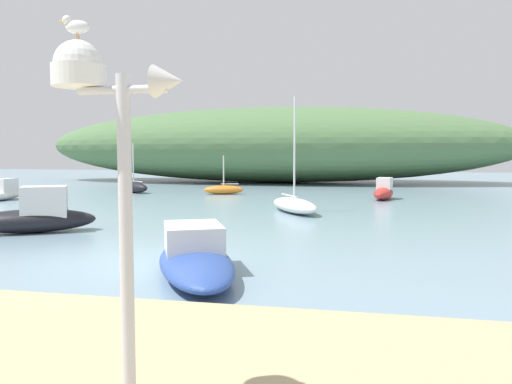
{
  "coord_description": "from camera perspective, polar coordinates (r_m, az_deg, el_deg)",
  "views": [
    {
      "loc": [
        4.83,
        -10.51,
        2.46
      ],
      "look_at": [
        1.14,
        7.68,
        1.02
      ],
      "focal_mm": 34.36,
      "sensor_mm": 36.0,
      "label": 1
    }
  ],
  "objects": [
    {
      "name": "sailboat_mid_channel",
      "position": [
        32.27,
        -14.05,
        0.56
      ],
      "size": [
        3.04,
        2.59,
        3.17
      ],
      "color": "black",
      "rests_on": "ground"
    },
    {
      "name": "ground_plane",
      "position": [
        11.83,
        -13.03,
        -7.69
      ],
      "size": [
        120.0,
        120.0,
        0.0
      ],
      "primitive_type": "plane",
      "color": "#7A99A8"
    },
    {
      "name": "motorboat_far_left",
      "position": [
        29.47,
        -27.48,
        -0.06
      ],
      "size": [
        1.15,
        3.26,
        1.15
      ],
      "color": "white",
      "rests_on": "ground"
    },
    {
      "name": "motorboat_near_shore",
      "position": [
        10.17,
        -7.11,
        -7.47
      ],
      "size": [
        3.1,
        4.58,
        0.99
      ],
      "color": "#2D4C9E",
      "rests_on": "ground"
    },
    {
      "name": "sailboat_east_reach",
      "position": [
        30.14,
        -3.78,
        0.29
      ],
      "size": [
        2.58,
        1.52,
        2.38
      ],
      "color": "orange",
      "rests_on": "ground"
    },
    {
      "name": "motorboat_by_sandbar",
      "position": [
        27.51,
        14.65,
        0.09
      ],
      "size": [
        1.53,
        3.0,
        1.18
      ],
      "color": "#B72D28",
      "rests_on": "ground"
    },
    {
      "name": "distant_hill",
      "position": [
        43.25,
        2.07,
        5.5
      ],
      "size": [
        42.02,
        12.65,
        6.54
      ],
      "primitive_type": "ellipsoid",
      "color": "#517547",
      "rests_on": "ground"
    },
    {
      "name": "seagull_on_radar",
      "position": [
        4.67,
        -20.23,
        17.72
      ],
      "size": [
        0.28,
        0.12,
        0.21
      ],
      "color": "orange",
      "rests_on": "mast_structure"
    },
    {
      "name": "mast_structure",
      "position": [
        4.45,
        -17.65,
        8.78
      ],
      "size": [
        1.17,
        0.46,
        3.24
      ],
      "color": "silver",
      "rests_on": "beach_sand"
    },
    {
      "name": "sailboat_off_point",
      "position": [
        20.72,
        4.46,
        -1.49
      ],
      "size": [
        2.96,
        4.07,
        4.86
      ],
      "color": "white",
      "rests_on": "ground"
    },
    {
      "name": "motorboat_centre_water",
      "position": [
        16.9,
        -24.3,
        -2.53
      ],
      "size": [
        3.92,
        2.96,
        1.45
      ],
      "color": "black",
      "rests_on": "ground"
    }
  ]
}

